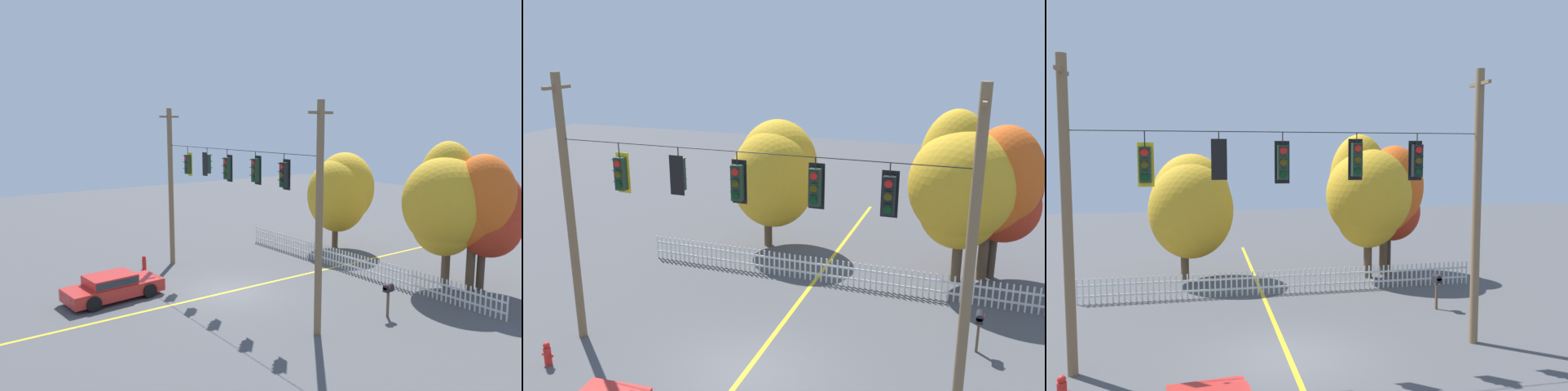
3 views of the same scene
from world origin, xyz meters
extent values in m
plane|color=#4C4C4F|center=(0.00, 0.00, 0.00)|extent=(80.00, 80.00, 0.00)
cube|color=gold|center=(0.00, 0.00, 0.00)|extent=(0.16, 36.00, 0.01)
cylinder|color=brown|center=(-5.92, 0.00, 4.28)|extent=(0.27, 0.27, 8.56)
cylinder|color=brown|center=(5.92, 0.00, 4.28)|extent=(0.27, 0.27, 8.56)
cube|color=brown|center=(-5.92, 0.00, 8.11)|extent=(0.10, 1.10, 0.10)
cube|color=brown|center=(5.92, 0.00, 8.11)|extent=(0.10, 1.10, 0.10)
cylinder|color=black|center=(0.00, 0.00, 6.59)|extent=(11.65, 0.02, 0.02)
cylinder|color=black|center=(-3.91, 0.00, 6.38)|extent=(0.03, 0.03, 0.42)
cube|color=yellow|center=(-3.91, 0.13, 5.68)|extent=(0.43, 0.02, 1.21)
cube|color=#1E3323|center=(-3.91, 0.00, 5.68)|extent=(0.30, 0.24, 0.97)
cylinder|color=red|center=(-3.91, -0.14, 6.01)|extent=(0.20, 0.03, 0.20)
cube|color=#1E3323|center=(-3.91, -0.18, 6.12)|extent=(0.22, 0.12, 0.06)
cylinder|color=#463B09|center=(-3.91, -0.14, 5.68)|extent=(0.20, 0.03, 0.20)
cube|color=#1E3323|center=(-3.91, -0.18, 5.80)|extent=(0.22, 0.12, 0.06)
cylinder|color=#073513|center=(-3.91, -0.14, 5.36)|extent=(0.20, 0.03, 0.20)
cube|color=#1E3323|center=(-3.91, -0.18, 5.47)|extent=(0.22, 0.12, 0.06)
cylinder|color=black|center=(-1.95, 0.00, 6.43)|extent=(0.03, 0.03, 0.31)
cube|color=black|center=(-1.95, -0.13, 5.82)|extent=(0.43, 0.02, 1.13)
cube|color=#1E3323|center=(-1.95, 0.00, 5.82)|extent=(0.30, 0.24, 0.91)
cylinder|color=red|center=(-1.95, 0.14, 6.13)|extent=(0.20, 0.03, 0.20)
cube|color=#1E3323|center=(-1.95, 0.18, 6.24)|extent=(0.22, 0.12, 0.06)
cylinder|color=#463B09|center=(-1.95, 0.14, 5.82)|extent=(0.20, 0.03, 0.20)
cube|color=#1E3323|center=(-1.95, 0.18, 5.94)|extent=(0.22, 0.12, 0.06)
cylinder|color=#073513|center=(-1.95, 0.14, 5.52)|extent=(0.20, 0.03, 0.20)
cube|color=#1E3323|center=(-1.95, 0.18, 5.63)|extent=(0.22, 0.12, 0.06)
cylinder|color=black|center=(-0.17, 0.00, 6.41)|extent=(0.03, 0.03, 0.36)
cube|color=black|center=(-0.17, 0.13, 5.74)|extent=(0.43, 0.02, 1.22)
cube|color=#1E3323|center=(-0.17, 0.00, 5.74)|extent=(0.30, 0.24, 0.98)
cylinder|color=red|center=(-0.17, -0.14, 6.06)|extent=(0.20, 0.03, 0.20)
cube|color=#1E3323|center=(-0.17, -0.18, 6.18)|extent=(0.22, 0.12, 0.06)
cylinder|color=#463B09|center=(-0.17, -0.14, 5.74)|extent=(0.20, 0.03, 0.20)
cube|color=#1E3323|center=(-0.17, -0.18, 5.85)|extent=(0.22, 0.12, 0.06)
cylinder|color=#073513|center=(-0.17, -0.14, 5.41)|extent=(0.20, 0.03, 0.20)
cube|color=#1E3323|center=(-0.17, -0.18, 5.52)|extent=(0.22, 0.12, 0.06)
cylinder|color=black|center=(2.02, 0.00, 6.45)|extent=(0.03, 0.03, 0.29)
cube|color=black|center=(2.02, 0.13, 5.81)|extent=(0.43, 0.02, 1.22)
cube|color=#1E3323|center=(2.02, 0.00, 5.81)|extent=(0.30, 0.24, 0.98)
cylinder|color=red|center=(2.02, -0.14, 6.14)|extent=(0.20, 0.03, 0.20)
cube|color=#1E3323|center=(2.02, -0.18, 6.25)|extent=(0.22, 0.12, 0.06)
cylinder|color=#463B09|center=(2.02, -0.14, 5.81)|extent=(0.20, 0.03, 0.20)
cube|color=#1E3323|center=(2.02, -0.18, 5.92)|extent=(0.22, 0.12, 0.06)
cylinder|color=#073513|center=(2.02, -0.14, 5.48)|extent=(0.20, 0.03, 0.20)
cube|color=#1E3323|center=(2.02, -0.18, 5.60)|extent=(0.22, 0.12, 0.06)
cylinder|color=black|center=(3.91, 0.00, 6.42)|extent=(0.03, 0.03, 0.34)
cube|color=black|center=(3.91, 0.13, 5.78)|extent=(0.43, 0.02, 1.19)
cube|color=black|center=(3.91, 0.00, 5.78)|extent=(0.30, 0.24, 0.96)
cylinder|color=red|center=(3.91, -0.14, 6.10)|extent=(0.20, 0.03, 0.20)
cube|color=black|center=(3.91, -0.18, 6.21)|extent=(0.22, 0.12, 0.06)
cylinder|color=#463B09|center=(3.91, -0.14, 5.78)|extent=(0.20, 0.03, 0.20)
cube|color=black|center=(3.91, -0.18, 5.89)|extent=(0.22, 0.12, 0.06)
cylinder|color=#073513|center=(3.91, -0.14, 5.45)|extent=(0.20, 0.03, 0.20)
cube|color=black|center=(3.91, -0.18, 5.57)|extent=(0.22, 0.12, 0.06)
cube|color=silver|center=(-7.37, 6.81, 0.52)|extent=(0.06, 0.04, 1.03)
cube|color=silver|center=(-7.14, 6.81, 0.52)|extent=(0.06, 0.04, 1.03)
cube|color=silver|center=(-6.92, 6.81, 0.52)|extent=(0.06, 0.04, 1.03)
cube|color=silver|center=(-6.70, 6.81, 0.52)|extent=(0.06, 0.04, 1.03)
cube|color=silver|center=(-6.47, 6.81, 0.52)|extent=(0.06, 0.04, 1.03)
cube|color=silver|center=(-6.25, 6.81, 0.52)|extent=(0.06, 0.04, 1.03)
cube|color=silver|center=(-6.02, 6.81, 0.52)|extent=(0.06, 0.04, 1.03)
cube|color=silver|center=(-5.80, 6.81, 0.52)|extent=(0.06, 0.04, 1.03)
cube|color=silver|center=(-5.57, 6.81, 0.52)|extent=(0.06, 0.04, 1.03)
cube|color=silver|center=(-5.35, 6.81, 0.52)|extent=(0.06, 0.04, 1.03)
cube|color=silver|center=(-5.12, 6.81, 0.52)|extent=(0.06, 0.04, 1.03)
cube|color=silver|center=(-4.90, 6.81, 0.52)|extent=(0.06, 0.04, 1.03)
cube|color=silver|center=(-4.67, 6.81, 0.52)|extent=(0.06, 0.04, 1.03)
cube|color=silver|center=(-4.45, 6.81, 0.52)|extent=(0.06, 0.04, 1.03)
cube|color=silver|center=(-4.23, 6.81, 0.52)|extent=(0.06, 0.04, 1.03)
cube|color=silver|center=(-4.00, 6.81, 0.52)|extent=(0.06, 0.04, 1.03)
cube|color=silver|center=(-3.78, 6.81, 0.52)|extent=(0.06, 0.04, 1.03)
cube|color=silver|center=(-3.55, 6.81, 0.52)|extent=(0.06, 0.04, 1.03)
cube|color=silver|center=(-3.33, 6.81, 0.52)|extent=(0.06, 0.04, 1.03)
cube|color=silver|center=(-3.10, 6.81, 0.52)|extent=(0.06, 0.04, 1.03)
cube|color=silver|center=(-2.88, 6.81, 0.52)|extent=(0.06, 0.04, 1.03)
cube|color=silver|center=(-2.65, 6.81, 0.52)|extent=(0.06, 0.04, 1.03)
cube|color=silver|center=(-2.43, 6.81, 0.52)|extent=(0.06, 0.04, 1.03)
cube|color=silver|center=(-2.20, 6.81, 0.52)|extent=(0.06, 0.04, 1.03)
cube|color=silver|center=(-1.98, 6.81, 0.52)|extent=(0.06, 0.04, 1.03)
cube|color=silver|center=(-1.75, 6.81, 0.52)|extent=(0.06, 0.04, 1.03)
cube|color=silver|center=(-1.53, 6.81, 0.52)|extent=(0.06, 0.04, 1.03)
cube|color=silver|center=(-1.31, 6.81, 0.52)|extent=(0.06, 0.04, 1.03)
cube|color=silver|center=(-1.08, 6.81, 0.52)|extent=(0.06, 0.04, 1.03)
cube|color=silver|center=(-0.86, 6.81, 0.52)|extent=(0.06, 0.04, 1.03)
cube|color=silver|center=(-0.63, 6.81, 0.52)|extent=(0.06, 0.04, 1.03)
cube|color=silver|center=(-0.41, 6.81, 0.52)|extent=(0.06, 0.04, 1.03)
cube|color=silver|center=(-0.18, 6.81, 0.52)|extent=(0.06, 0.04, 1.03)
cube|color=silver|center=(0.04, 6.81, 0.52)|extent=(0.06, 0.04, 1.03)
cube|color=silver|center=(0.27, 6.81, 0.52)|extent=(0.06, 0.04, 1.03)
cube|color=silver|center=(0.49, 6.81, 0.52)|extent=(0.06, 0.04, 1.03)
cube|color=silver|center=(0.72, 6.81, 0.52)|extent=(0.06, 0.04, 1.03)
cube|color=silver|center=(0.94, 6.81, 0.52)|extent=(0.06, 0.04, 1.03)
cube|color=silver|center=(1.16, 6.81, 0.52)|extent=(0.06, 0.04, 1.03)
cube|color=silver|center=(1.39, 6.81, 0.52)|extent=(0.06, 0.04, 1.03)
cube|color=silver|center=(1.61, 6.81, 0.52)|extent=(0.06, 0.04, 1.03)
cube|color=silver|center=(1.84, 6.81, 0.52)|extent=(0.06, 0.04, 1.03)
cube|color=silver|center=(2.06, 6.81, 0.52)|extent=(0.06, 0.04, 1.03)
cube|color=silver|center=(2.29, 6.81, 0.52)|extent=(0.06, 0.04, 1.03)
cube|color=silver|center=(2.51, 6.81, 0.52)|extent=(0.06, 0.04, 1.03)
cube|color=silver|center=(2.74, 6.81, 0.52)|extent=(0.06, 0.04, 1.03)
cube|color=silver|center=(2.96, 6.81, 0.52)|extent=(0.06, 0.04, 1.03)
cube|color=silver|center=(3.19, 6.81, 0.52)|extent=(0.06, 0.04, 1.03)
cube|color=silver|center=(3.41, 6.81, 0.52)|extent=(0.06, 0.04, 1.03)
cube|color=silver|center=(3.63, 6.81, 0.52)|extent=(0.06, 0.04, 1.03)
cube|color=silver|center=(3.86, 6.81, 0.52)|extent=(0.06, 0.04, 1.03)
cube|color=silver|center=(4.08, 6.81, 0.52)|extent=(0.06, 0.04, 1.03)
cube|color=silver|center=(4.31, 6.81, 0.52)|extent=(0.06, 0.04, 1.03)
cube|color=silver|center=(4.53, 6.81, 0.52)|extent=(0.06, 0.04, 1.03)
cube|color=silver|center=(4.76, 6.81, 0.52)|extent=(0.06, 0.04, 1.03)
cube|color=silver|center=(4.98, 6.81, 0.52)|extent=(0.06, 0.04, 1.03)
cube|color=silver|center=(5.21, 6.81, 0.52)|extent=(0.06, 0.04, 1.03)
cube|color=silver|center=(5.43, 6.81, 0.52)|extent=(0.06, 0.04, 1.03)
cube|color=silver|center=(5.66, 6.81, 0.52)|extent=(0.06, 0.04, 1.03)
cube|color=silver|center=(5.88, 6.81, 0.52)|extent=(0.06, 0.04, 1.03)
cube|color=silver|center=(6.10, 6.81, 0.52)|extent=(0.06, 0.04, 1.03)
cube|color=silver|center=(6.33, 6.81, 0.52)|extent=(0.06, 0.04, 1.03)
cube|color=silver|center=(6.55, 6.81, 0.52)|extent=(0.06, 0.04, 1.03)
cube|color=silver|center=(6.78, 6.81, 0.52)|extent=(0.06, 0.04, 1.03)
cube|color=silver|center=(7.00, 6.81, 0.52)|extent=(0.06, 0.04, 1.03)
cube|color=silver|center=(7.23, 6.81, 0.52)|extent=(0.06, 0.04, 1.03)
cube|color=silver|center=(7.45, 6.81, 0.52)|extent=(0.06, 0.04, 1.03)
cube|color=silver|center=(7.68, 6.81, 0.52)|extent=(0.06, 0.04, 1.03)
cube|color=silver|center=(7.90, 6.81, 0.52)|extent=(0.06, 0.04, 1.03)
cube|color=silver|center=(8.13, 6.81, 0.52)|extent=(0.06, 0.04, 1.03)
cube|color=silver|center=(8.35, 6.81, 0.52)|extent=(0.06, 0.04, 1.03)
cube|color=silver|center=(8.57, 6.81, 0.52)|extent=(0.06, 0.04, 1.03)
cube|color=silver|center=(8.80, 6.81, 0.52)|extent=(0.06, 0.04, 1.03)
cube|color=silver|center=(9.02, 6.81, 0.52)|extent=(0.06, 0.04, 1.03)
cube|color=silver|center=(9.25, 6.81, 0.52)|extent=(0.06, 0.04, 1.03)
cube|color=silver|center=(9.47, 6.81, 0.52)|extent=(0.06, 0.04, 1.03)
cube|color=silver|center=(1.05, 6.84, 0.31)|extent=(16.84, 0.03, 0.08)
cube|color=silver|center=(1.05, 6.84, 0.74)|extent=(16.84, 0.03, 0.08)
cylinder|color=brown|center=(-3.31, 10.02, 0.98)|extent=(0.37, 0.37, 1.96)
ellipsoid|color=gold|center=(-2.96, 9.78, 3.36)|extent=(3.89, 3.51, 4.52)
ellipsoid|color=gold|center=(-2.96, 10.40, 3.81)|extent=(3.70, 3.59, 4.38)
cylinder|color=brown|center=(5.36, 8.83, 1.12)|extent=(0.40, 0.40, 2.25)
ellipsoid|color=gold|center=(5.28, 8.56, 3.07)|extent=(3.07, 2.62, 3.10)
ellipsoid|color=gold|center=(5.31, 8.61, 4.05)|extent=(4.10, 3.77, 4.37)
ellipsoid|color=gold|center=(5.00, 9.17, 4.63)|extent=(2.88, 2.58, 4.59)
cylinder|color=brown|center=(6.34, 9.34, 1.40)|extent=(0.40, 0.40, 2.81)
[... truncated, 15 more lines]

